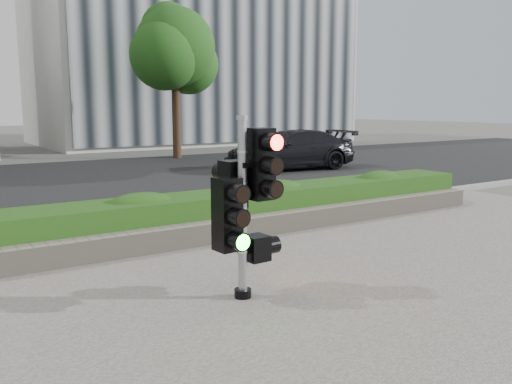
% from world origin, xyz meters
% --- Properties ---
extents(ground, '(120.00, 120.00, 0.00)m').
position_xyz_m(ground, '(0.00, 0.00, 0.00)').
color(ground, '#51514C').
rests_on(ground, ground).
extents(sidewalk, '(16.00, 11.00, 0.03)m').
position_xyz_m(sidewalk, '(0.00, -2.50, 0.01)').
color(sidewalk, '#9E9389').
rests_on(sidewalk, ground).
extents(road, '(60.00, 13.00, 0.02)m').
position_xyz_m(road, '(0.00, 10.00, 0.01)').
color(road, black).
rests_on(road, ground).
extents(curb, '(60.00, 0.25, 0.12)m').
position_xyz_m(curb, '(0.00, 3.15, 0.06)').
color(curb, gray).
rests_on(curb, ground).
extents(stone_wall, '(12.00, 0.32, 0.34)m').
position_xyz_m(stone_wall, '(0.00, 1.90, 0.20)').
color(stone_wall, gray).
rests_on(stone_wall, sidewalk).
extents(hedge, '(12.00, 1.00, 0.68)m').
position_xyz_m(hedge, '(0.00, 2.55, 0.37)').
color(hedge, '#3F7925').
rests_on(hedge, sidewalk).
extents(building_right, '(18.00, 10.00, 12.00)m').
position_xyz_m(building_right, '(11.00, 25.00, 6.00)').
color(building_right, '#B7B7B2').
rests_on(building_right, ground).
extents(tree_right, '(4.10, 3.58, 6.53)m').
position_xyz_m(tree_right, '(5.48, 15.55, 4.48)').
color(tree_right, black).
rests_on(tree_right, ground).
extents(traffic_signal, '(0.73, 0.55, 2.08)m').
position_xyz_m(traffic_signal, '(-1.16, -0.51, 1.18)').
color(traffic_signal, black).
rests_on(traffic_signal, sidewalk).
extents(car_dark, '(4.90, 2.43, 1.37)m').
position_xyz_m(car_dark, '(6.94, 9.45, 0.70)').
color(car_dark, black).
rests_on(car_dark, road).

